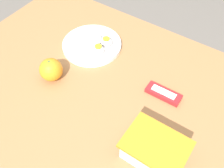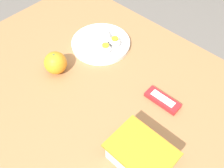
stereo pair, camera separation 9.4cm
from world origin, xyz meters
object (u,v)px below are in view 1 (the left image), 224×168
(food_container, at_px, (154,151))
(orange_fruit, at_px, (51,70))
(rice_plate, at_px, (92,43))
(candy_bar, at_px, (163,94))

(food_container, xyz_separation_m, orange_fruit, (0.47, -0.07, 0.01))
(orange_fruit, xyz_separation_m, rice_plate, (-0.02, -0.22, -0.03))
(orange_fruit, bearing_deg, food_container, 171.94)
(orange_fruit, relative_size, candy_bar, 0.67)
(candy_bar, bearing_deg, orange_fruit, 22.39)
(food_container, relative_size, candy_bar, 1.42)
(food_container, distance_m, candy_bar, 0.24)
(candy_bar, bearing_deg, rice_plate, -9.63)
(candy_bar, bearing_deg, food_container, 109.76)
(food_container, height_order, candy_bar, food_container)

